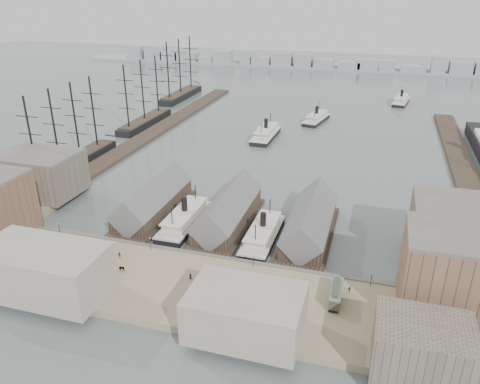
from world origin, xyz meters
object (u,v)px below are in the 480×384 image
(horse_cart_left, at_px, (47,241))
(horse_cart_center, at_px, (119,268))
(ferry_docked_west, at_px, (185,219))
(tram, at_px, (336,294))
(horse_cart_right, at_px, (229,289))

(horse_cart_left, height_order, horse_cart_center, horse_cart_center)
(horse_cart_left, xyz_separation_m, horse_cart_center, (27.01, -6.47, 0.04))
(ferry_docked_west, relative_size, tram, 2.83)
(ferry_docked_west, distance_m, horse_cart_center, 32.30)
(ferry_docked_west, relative_size, horse_cart_right, 6.13)
(tram, relative_size, horse_cart_center, 2.03)
(tram, xyz_separation_m, horse_cart_right, (-25.16, -4.06, -1.03))
(ferry_docked_west, distance_m, horse_cart_right, 41.01)
(tram, distance_m, horse_cart_left, 82.40)
(horse_cart_left, distance_m, horse_cart_center, 27.78)
(ferry_docked_west, xyz_separation_m, horse_cart_right, (25.16, -32.38, 0.41))
(tram, xyz_separation_m, horse_cart_center, (-55.33, -3.58, -1.01))
(horse_cart_left, distance_m, horse_cart_right, 57.61)
(ferry_docked_west, bearing_deg, horse_cart_right, -52.15)
(horse_cart_right, bearing_deg, horse_cart_left, 78.81)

